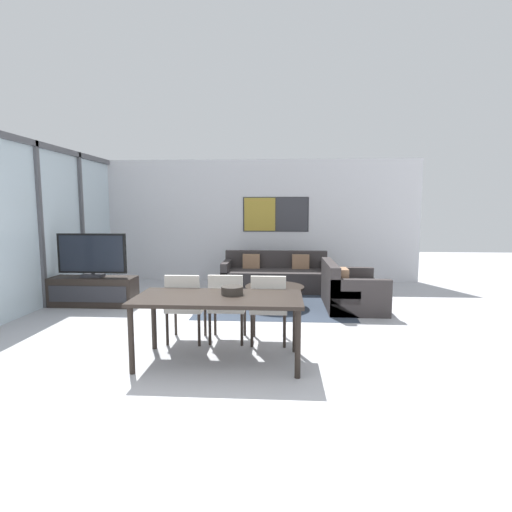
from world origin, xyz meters
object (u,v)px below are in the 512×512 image
Objects in this scene: sofa_main at (276,277)px; dining_chair_right at (269,304)px; coffee_table at (275,291)px; dining_chair_centre at (227,303)px; fruit_bowl at (232,290)px; television at (92,255)px; tv_console at (94,291)px; sofa_side at (348,292)px; dining_chair_left at (185,303)px; dining_table at (219,303)px.

dining_chair_right is (-0.04, -3.40, 0.24)m from sofa_main.
coffee_table is 1.15× the size of dining_chair_centre.
fruit_bowl is at bearing -96.33° from sofa_main.
television reaches higher than fruit_bowl.
tv_console is at bearing 139.62° from fruit_bowl.
sofa_main is 1.56× the size of sofa_side.
dining_chair_left is 0.89m from fruit_bowl.
coffee_table is at bearing 88.66° from dining_chair_right.
dining_chair_left is 1.00× the size of dining_chair_centre.
dining_chair_centre is at bearing -106.94° from coffee_table.
sofa_main is 3.99m from fruit_bowl.
dining_table reaches higher than tv_console.
fruit_bowl is at bearing -126.68° from dining_chair_right.
tv_console is 4.43m from sofa_side.
dining_chair_left is at bearing 130.42° from dining_table.
sofa_main is at bearing 89.25° from dining_chair_right.
dining_chair_centre is 3.55× the size of fruit_bowl.
television is at bearing 145.80° from dining_chair_centre.
sofa_side is 3.05m from fruit_bowl.
dining_table is 0.21m from fruit_bowl.
tv_console is 3.54m from sofa_main.
dining_table is (2.59, -2.42, 0.42)m from tv_console.
sofa_side is at bearing 56.11° from dining_chair_right.
coffee_table is 2.53m from fruit_bowl.
sofa_main is at bearing 72.16° from dining_chair_left.
coffee_table is at bearing 79.86° from fruit_bowl.
television is at bearing -177.85° from coffee_table.
television is at bearing 150.09° from dining_chair_right.
sofa_main is 2.46× the size of dining_chair_centre.
dining_table is (2.59, -2.42, -0.21)m from television.
sofa_side is 1.27m from coffee_table.
dining_chair_centre is 0.64m from fruit_bowl.
dining_chair_right is (-1.31, -1.95, 0.24)m from sofa_side.
tv_console is at bearing 145.81° from dining_chair_centre.
dining_chair_right is at bearing -29.90° from tv_console.
sofa_main is at bearing 27.01° from television.
dining_table is 0.84m from dining_chair_right.
sofa_main is (3.16, 1.61, -0.62)m from television.
fruit_bowl reaches higher than dining_table.
dining_chair_right reaches higher than fruit_bowl.
dining_chair_left is 1.05m from dining_chair_right.
sofa_main is 2.46× the size of dining_chair_left.
dining_chair_left reaches higher than dining_table.
television is at bearing -152.99° from sofa_main.
tv_console is at bearing 92.08° from sofa_side.
television is 2.76m from dining_chair_left.
fruit_bowl is (2.72, -2.31, 0.54)m from tv_console.
dining_chair_right is (1.05, 0.01, 0.00)m from dining_chair_left.
dining_chair_right is at bearing -91.34° from coffee_table.
television is at bearing 138.81° from dining_chair_left.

